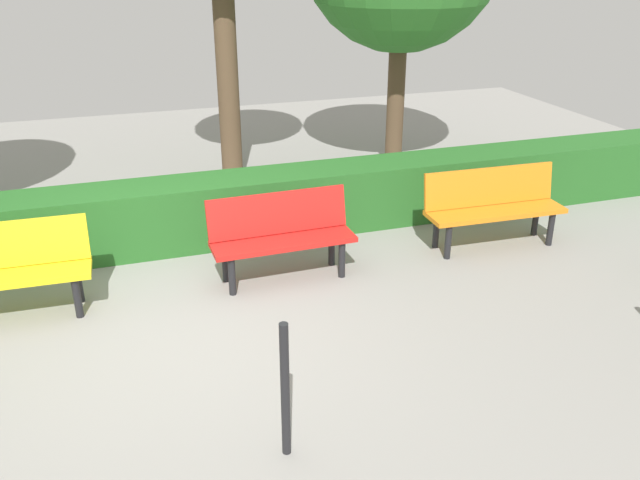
% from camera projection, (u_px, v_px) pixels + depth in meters
% --- Properties ---
extents(ground_plane, '(17.40, 17.40, 0.00)m').
position_uv_depth(ground_plane, '(182.00, 333.00, 5.84)').
color(ground_plane, gray).
extents(bench_orange, '(1.58, 0.51, 0.86)m').
position_uv_depth(bench_orange, '(493.00, 204.00, 7.40)').
color(bench_orange, orange).
rests_on(bench_orange, ground_plane).
extents(bench_red, '(1.44, 0.49, 0.86)m').
position_uv_depth(bench_red, '(281.00, 233.00, 6.66)').
color(bench_red, red).
rests_on(bench_red, ground_plane).
extents(bench_yellow, '(1.45, 0.51, 0.86)m').
position_uv_depth(bench_yellow, '(7.00, 267.00, 5.95)').
color(bench_yellow, yellow).
rests_on(bench_yellow, ground_plane).
extents(hedge_row, '(13.40, 0.66, 0.74)m').
position_uv_depth(hedge_row, '(257.00, 206.00, 7.66)').
color(hedge_row, '#266023').
rests_on(hedge_row, ground_plane).
extents(railing_post_mid, '(0.06, 0.06, 1.00)m').
position_uv_depth(railing_post_mid, '(285.00, 391.00, 4.27)').
color(railing_post_mid, black).
rests_on(railing_post_mid, ground_plane).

